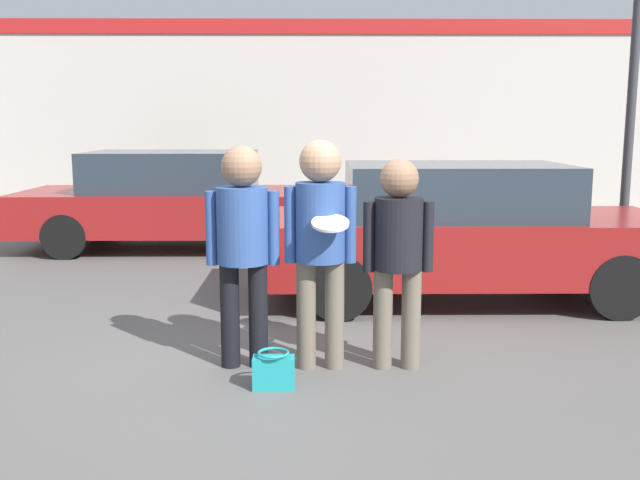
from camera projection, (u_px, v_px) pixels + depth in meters
name	position (u px, v px, depth m)	size (l,w,h in m)	color
ground_plane	(283.00, 359.00, 5.79)	(56.00, 56.00, 0.00)	#5B5956
storefront_building	(301.00, 116.00, 15.01)	(24.00, 0.22, 3.99)	beige
person_left	(243.00, 235.00, 5.45)	(0.57, 0.40, 1.73)	black
person_middle_with_frisbee	(320.00, 232.00, 5.42)	(0.55, 0.59, 1.77)	#665B4C
person_right	(398.00, 246.00, 5.44)	(0.54, 0.37, 1.63)	#665B4C
parked_car_near	(461.00, 232.00, 7.63)	(4.41, 1.80, 1.46)	maroon
parked_car_far	(178.00, 200.00, 10.79)	(4.71, 1.95, 1.47)	maroon
shrub	(202.00, 186.00, 14.43)	(1.22, 1.22, 1.22)	#285B2D
handbag	(274.00, 371.00, 5.13)	(0.30, 0.23, 0.28)	teal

